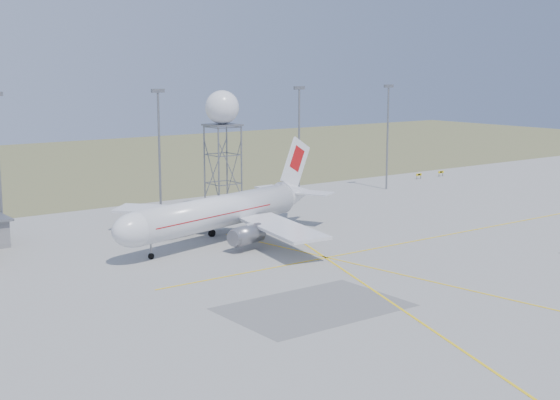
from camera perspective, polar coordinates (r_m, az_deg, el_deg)
grass_strip at (r=197.03m, az=-16.30°, el=2.37°), size 400.00×120.00×0.03m
mast_b at (r=124.34m, az=-8.83°, el=4.16°), size 2.20×0.50×20.50m
mast_c at (r=139.59m, az=1.40°, el=4.87°), size 2.20×0.50×20.50m
mast_d at (r=154.09m, az=7.88°, el=5.23°), size 2.20×0.50×20.50m
taxi_sign_near at (r=170.56m, az=10.13°, el=1.82°), size 1.60×0.17×1.20m
taxi_sign_far at (r=175.69m, az=11.69°, el=2.00°), size 1.60×0.17×1.20m
airliner_main at (r=107.50m, az=-4.39°, el=-0.91°), size 38.82×36.91×13.36m
radar_tower at (r=129.25m, az=-4.22°, el=4.10°), size 5.55×5.55×20.11m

